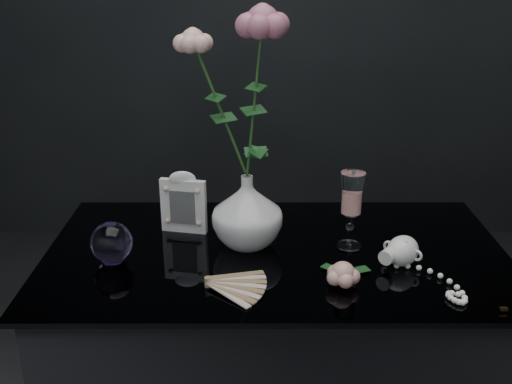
{
  "coord_description": "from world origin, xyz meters",
  "views": [
    {
      "loc": [
        -0.05,
        -1.17,
        1.39
      ],
      "look_at": [
        -0.05,
        0.01,
        0.92
      ],
      "focal_mm": 42.0,
      "sensor_mm": 36.0,
      "label": 1
    }
  ],
  "objects_px": {
    "vase": "(247,211)",
    "pearl_jar": "(403,250)",
    "loose_rose": "(343,274)",
    "paperweight": "(112,242)",
    "wine_glass": "(351,211)",
    "picture_frame": "(183,202)"
  },
  "relations": [
    {
      "from": "vase",
      "to": "loose_rose",
      "type": "relative_size",
      "value": 1.11
    },
    {
      "from": "paperweight",
      "to": "loose_rose",
      "type": "distance_m",
      "value": 0.5
    },
    {
      "from": "loose_rose",
      "to": "paperweight",
      "type": "bearing_deg",
      "value": 176.85
    },
    {
      "from": "wine_glass",
      "to": "picture_frame",
      "type": "xyz_separation_m",
      "value": [
        -0.39,
        0.08,
        -0.01
      ]
    },
    {
      "from": "wine_glass",
      "to": "picture_frame",
      "type": "bearing_deg",
      "value": 167.76
    },
    {
      "from": "vase",
      "to": "paperweight",
      "type": "relative_size",
      "value": 1.87
    },
    {
      "from": "picture_frame",
      "to": "paperweight",
      "type": "relative_size",
      "value": 1.72
    },
    {
      "from": "loose_rose",
      "to": "picture_frame",
      "type": "bearing_deg",
      "value": 152.57
    },
    {
      "from": "vase",
      "to": "pearl_jar",
      "type": "height_order",
      "value": "vase"
    },
    {
      "from": "wine_glass",
      "to": "loose_rose",
      "type": "xyz_separation_m",
      "value": [
        -0.04,
        -0.17,
        -0.07
      ]
    },
    {
      "from": "picture_frame",
      "to": "pearl_jar",
      "type": "bearing_deg",
      "value": -6.85
    },
    {
      "from": "wine_glass",
      "to": "pearl_jar",
      "type": "xyz_separation_m",
      "value": [
        0.1,
        -0.08,
        -0.06
      ]
    },
    {
      "from": "vase",
      "to": "picture_frame",
      "type": "xyz_separation_m",
      "value": [
        -0.15,
        0.07,
        -0.01
      ]
    },
    {
      "from": "vase",
      "to": "pearl_jar",
      "type": "relative_size",
      "value": 0.71
    },
    {
      "from": "loose_rose",
      "to": "pearl_jar",
      "type": "distance_m",
      "value": 0.17
    },
    {
      "from": "picture_frame",
      "to": "paperweight",
      "type": "height_order",
      "value": "picture_frame"
    },
    {
      "from": "pearl_jar",
      "to": "paperweight",
      "type": "bearing_deg",
      "value": -141.15
    },
    {
      "from": "vase",
      "to": "paperweight",
      "type": "xyz_separation_m",
      "value": [
        -0.3,
        -0.08,
        -0.04
      ]
    },
    {
      "from": "wine_glass",
      "to": "vase",
      "type": "bearing_deg",
      "value": 177.1
    },
    {
      "from": "paperweight",
      "to": "loose_rose",
      "type": "xyz_separation_m",
      "value": [
        0.49,
        -0.1,
        -0.02
      ]
    },
    {
      "from": "vase",
      "to": "wine_glass",
      "type": "relative_size",
      "value": 0.93
    },
    {
      "from": "wine_glass",
      "to": "pearl_jar",
      "type": "distance_m",
      "value": 0.14
    }
  ]
}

